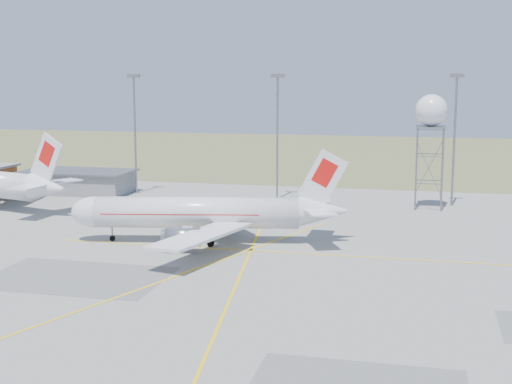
# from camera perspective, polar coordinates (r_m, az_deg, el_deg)

# --- Properties ---
(ground) EXTENTS (400.00, 400.00, 0.00)m
(ground) POSITION_cam_1_polar(r_m,az_deg,el_deg) (53.91, -2.28, -12.46)
(ground) COLOR #A0A19B
(ground) RESTS_ON ground
(grass_strip) EXTENTS (400.00, 120.00, 0.03)m
(grass_strip) POSITION_cam_1_polar(r_m,az_deg,el_deg) (189.77, 9.23, 2.99)
(grass_strip) COLOR brown
(grass_strip) RESTS_ON ground
(building_grey) EXTENTS (19.00, 10.00, 3.90)m
(building_grey) POSITION_cam_1_polar(r_m,az_deg,el_deg) (127.90, -14.03, 0.81)
(building_grey) COLOR gray
(building_grey) RESTS_ON ground
(mast_a) EXTENTS (2.20, 0.50, 20.50)m
(mast_a) POSITION_cam_1_polar(r_m,az_deg,el_deg) (124.42, -9.67, 5.40)
(mast_a) COLOR slate
(mast_a) RESTS_ON ground
(mast_b) EXTENTS (2.20, 0.50, 20.50)m
(mast_b) POSITION_cam_1_polar(r_m,az_deg,el_deg) (116.93, 1.72, 5.30)
(mast_b) COLOR slate
(mast_b) RESTS_ON ground
(mast_c) EXTENTS (2.20, 0.50, 20.50)m
(mast_c) POSITION_cam_1_polar(r_m,az_deg,el_deg) (114.59, 15.62, 4.89)
(mast_c) COLOR slate
(mast_c) RESTS_ON ground
(airliner_main) EXTENTS (33.67, 32.24, 11.50)m
(airliner_main) POSITION_cam_1_polar(r_m,az_deg,el_deg) (87.00, -4.37, -1.72)
(airliner_main) COLOR silver
(airliner_main) RESTS_ON ground
(radar_tower) EXTENTS (4.82, 4.82, 17.44)m
(radar_tower) POSITION_cam_1_polar(r_m,az_deg,el_deg) (111.24, 13.76, 3.67)
(radar_tower) COLOR slate
(radar_tower) RESTS_ON ground
(fire_truck) EXTENTS (8.78, 4.49, 3.37)m
(fire_truck) POSITION_cam_1_polar(r_m,az_deg,el_deg) (98.97, -7.84, -1.58)
(fire_truck) COLOR gold
(fire_truck) RESTS_ON ground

